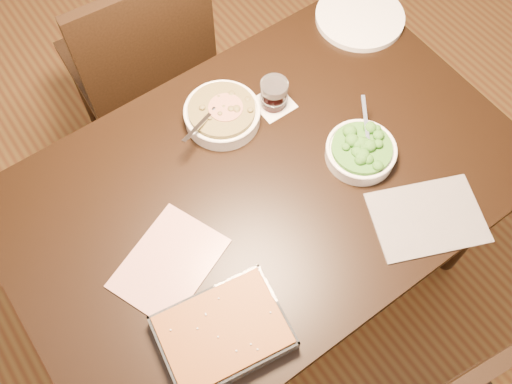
{
  "coord_description": "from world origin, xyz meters",
  "views": [
    {
      "loc": [
        -0.46,
        -0.6,
        2.1
      ],
      "look_at": [
        -0.05,
        -0.03,
        0.8
      ],
      "focal_mm": 40.0,
      "sensor_mm": 36.0,
      "label": 1
    }
  ],
  "objects_px": {
    "broccoli_bowl": "(361,151)",
    "dinner_plate": "(360,17)",
    "table": "(264,199)",
    "chair_far": "(142,64)",
    "wine_tumbler": "(274,93)",
    "stew_bowl": "(222,114)",
    "baking_dish": "(223,332)"
  },
  "relations": [
    {
      "from": "baking_dish",
      "to": "chair_far",
      "type": "relative_size",
      "value": 0.33
    },
    {
      "from": "table",
      "to": "dinner_plate",
      "type": "bearing_deg",
      "value": 27.11
    },
    {
      "from": "table",
      "to": "stew_bowl",
      "type": "xyz_separation_m",
      "value": [
        0.02,
        0.24,
        0.13
      ]
    },
    {
      "from": "stew_bowl",
      "to": "wine_tumbler",
      "type": "distance_m",
      "value": 0.16
    },
    {
      "from": "baking_dish",
      "to": "wine_tumbler",
      "type": "distance_m",
      "value": 0.69
    },
    {
      "from": "table",
      "to": "wine_tumbler",
      "type": "xyz_separation_m",
      "value": [
        0.18,
        0.2,
        0.14
      ]
    },
    {
      "from": "wine_tumbler",
      "to": "chair_far",
      "type": "height_order",
      "value": "chair_far"
    },
    {
      "from": "baking_dish",
      "to": "dinner_plate",
      "type": "xyz_separation_m",
      "value": [
        0.92,
        0.59,
        -0.02
      ]
    },
    {
      "from": "table",
      "to": "baking_dish",
      "type": "distance_m",
      "value": 0.44
    },
    {
      "from": "broccoli_bowl",
      "to": "chair_far",
      "type": "bearing_deg",
      "value": 107.84
    },
    {
      "from": "wine_tumbler",
      "to": "dinner_plate",
      "type": "height_order",
      "value": "wine_tumbler"
    },
    {
      "from": "dinner_plate",
      "to": "chair_far",
      "type": "xyz_separation_m",
      "value": [
        -0.6,
        0.42,
        -0.22
      ]
    },
    {
      "from": "baking_dish",
      "to": "chair_far",
      "type": "distance_m",
      "value": 1.09
    },
    {
      "from": "table",
      "to": "broccoli_bowl",
      "type": "relative_size",
      "value": 6.76
    },
    {
      "from": "broccoli_bowl",
      "to": "chair_far",
      "type": "relative_size",
      "value": 0.21
    },
    {
      "from": "table",
      "to": "chair_far",
      "type": "height_order",
      "value": "chair_far"
    },
    {
      "from": "wine_tumbler",
      "to": "chair_far",
      "type": "bearing_deg",
      "value": 108.27
    },
    {
      "from": "wine_tumbler",
      "to": "dinner_plate",
      "type": "distance_m",
      "value": 0.44
    },
    {
      "from": "stew_bowl",
      "to": "baking_dish",
      "type": "xyz_separation_m",
      "value": [
        -0.35,
        -0.52,
        -0.0
      ]
    },
    {
      "from": "table",
      "to": "wine_tumbler",
      "type": "distance_m",
      "value": 0.3
    },
    {
      "from": "chair_far",
      "to": "wine_tumbler",
      "type": "bearing_deg",
      "value": 112.59
    },
    {
      "from": "chair_far",
      "to": "broccoli_bowl",
      "type": "bearing_deg",
      "value": 112.16
    },
    {
      "from": "table",
      "to": "broccoli_bowl",
      "type": "distance_m",
      "value": 0.3
    },
    {
      "from": "baking_dish",
      "to": "wine_tumbler",
      "type": "bearing_deg",
      "value": 52.71
    },
    {
      "from": "table",
      "to": "stew_bowl",
      "type": "bearing_deg",
      "value": 84.46
    },
    {
      "from": "table",
      "to": "wine_tumbler",
      "type": "height_order",
      "value": "wine_tumbler"
    },
    {
      "from": "table",
      "to": "chair_far",
      "type": "distance_m",
      "value": 0.74
    },
    {
      "from": "broccoli_bowl",
      "to": "dinner_plate",
      "type": "relative_size",
      "value": 0.73
    },
    {
      "from": "dinner_plate",
      "to": "chair_far",
      "type": "bearing_deg",
      "value": 144.78
    },
    {
      "from": "baking_dish",
      "to": "dinner_plate",
      "type": "relative_size",
      "value": 1.14
    },
    {
      "from": "baking_dish",
      "to": "chair_far",
      "type": "height_order",
      "value": "chair_far"
    },
    {
      "from": "wine_tumbler",
      "to": "broccoli_bowl",
      "type": "bearing_deg",
      "value": -72.97
    }
  ]
}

